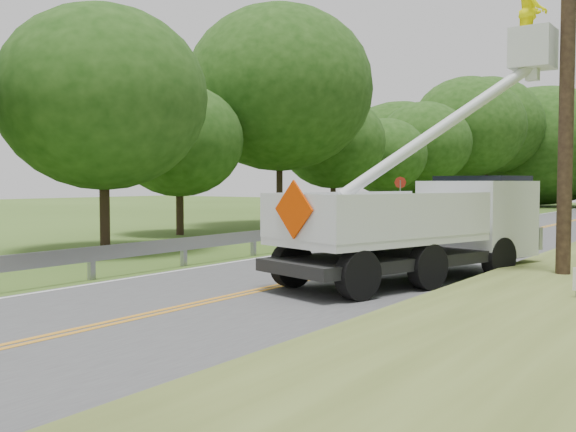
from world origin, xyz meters
The scene contains 8 objects.
ground centered at (0.00, 0.00, 0.00)m, with size 140.00×140.00×0.00m, color #3B5A1D.
road centered at (0.00, 14.00, 0.01)m, with size 7.20×96.00×0.03m.
guardrail centered at (-4.02, 14.91, 0.55)m, with size 0.18×48.00×0.77m.
treeline_left centered at (-10.48, 31.07, 5.98)m, with size 10.23×57.59×11.14m.
bucket_truck centered at (2.45, 8.76, 1.53)m, with size 4.75×7.16×6.69m.
suv_silver centered at (-2.35, 17.35, 0.88)m, with size 2.85×6.18×1.72m, color #A2A4A9.
suv_darkgrey centered at (-1.36, 22.71, 0.76)m, with size 2.09×5.13×1.49m, color #39393F.
stop_sign_permanent centered at (-4.45, 20.98, 1.63)m, with size 0.49×0.23×2.47m.
Camera 1 is at (8.16, -5.61, 2.24)m, focal length 40.89 mm.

